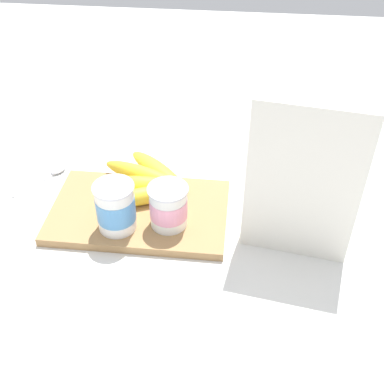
{
  "coord_description": "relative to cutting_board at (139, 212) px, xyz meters",
  "views": [
    {
      "loc": [
        -0.18,
        0.71,
        0.64
      ],
      "look_at": [
        -0.1,
        0.0,
        0.07
      ],
      "focal_mm": 45.77,
      "sensor_mm": 36.0,
      "label": 1
    }
  ],
  "objects": [
    {
      "name": "banana_bunch",
      "position": [
        -0.01,
        -0.06,
        0.03
      ],
      "size": [
        0.19,
        0.21,
        0.04
      ],
      "color": "yellow",
      "rests_on": "cutting_board"
    },
    {
      "name": "yogurt_cup_back",
      "position": [
        0.03,
        0.06,
        0.06
      ],
      "size": [
        0.07,
        0.07,
        0.1
      ],
      "color": "white",
      "rests_on": "cutting_board"
    },
    {
      "name": "ground_plane",
      "position": [
        0.0,
        0.0,
        -0.01
      ],
      "size": [
        2.4,
        2.4,
        0.0
      ],
      "primitive_type": "plane",
      "color": "silver"
    },
    {
      "name": "spoon",
      "position": [
        0.22,
        -0.1,
        -0.0
      ],
      "size": [
        0.09,
        0.12,
        0.01
      ],
      "color": "silver",
      "rests_on": "ground_plane"
    },
    {
      "name": "cutting_board",
      "position": [
        0.0,
        0.0,
        0.0
      ],
      "size": [
        0.34,
        0.21,
        0.02
      ],
      "primitive_type": "cube",
      "color": "#A37A4C",
      "rests_on": "ground_plane"
    },
    {
      "name": "yogurt_cup_front",
      "position": [
        -0.06,
        0.04,
        0.05
      ],
      "size": [
        0.07,
        0.07,
        0.08
      ],
      "color": "white",
      "rests_on": "cutting_board"
    },
    {
      "name": "cereal_box",
      "position": [
        -0.3,
        0.04,
        0.14
      ],
      "size": [
        0.2,
        0.1,
        0.3
      ],
      "primitive_type": "cube",
      "rotation": [
        0.0,
        0.0,
        2.99
      ],
      "color": "white",
      "rests_on": "ground_plane"
    }
  ]
}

